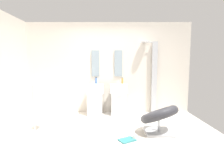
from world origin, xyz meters
The scene contains 15 objects.
ground_plane centered at (0.00, 0.00, -0.02)m, with size 4.80×3.60×0.04m, color silver.
rear_partition centered at (0.00, 1.65, 1.30)m, with size 4.80×0.10×2.60m, color beige.
pedestal_sink_left centered at (-0.33, 1.32, 0.47)m, with size 0.49×0.49×0.96m.
pedestal_sink_right centered at (0.33, 1.32, 0.47)m, with size 0.49×0.49×0.96m.
vanity_mirror_left centered at (-0.33, 1.58, 1.44)m, with size 0.22×0.03×0.74m, color #8C9EA8.
vanity_mirror_right centered at (0.33, 1.58, 1.44)m, with size 0.22×0.03×0.74m, color #8C9EA8.
shower_column centered at (1.35, 1.53, 1.08)m, with size 0.49×0.24×2.05m.
lounge_chair centered at (1.10, -0.08, 0.35)m, with size 1.10×1.10×0.65m.
towel_rack centered at (-1.37, 0.11, 0.63)m, with size 0.37×0.22×0.95m.
area_rug centered at (0.51, -0.34, 0.01)m, with size 1.23×0.82×0.01m, color beige.
magazine_teal centered at (0.43, -0.44, 0.02)m, with size 0.30×0.20×0.02m, color teal.
coffee_mug centered at (0.58, -0.39, 0.05)m, with size 0.09×0.09×0.09m, color white.
soap_bottle_blue centered at (-0.30, 1.43, 0.95)m, with size 0.06×0.06×0.19m.
soap_bottle_amber centered at (0.44, 1.42, 0.94)m, with size 0.05×0.05×0.17m.
soap_bottle_clear centered at (-0.28, 1.45, 0.94)m, with size 0.04×0.04×0.17m.
Camera 1 is at (0.15, -3.58, 1.40)m, focal length 28.52 mm.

